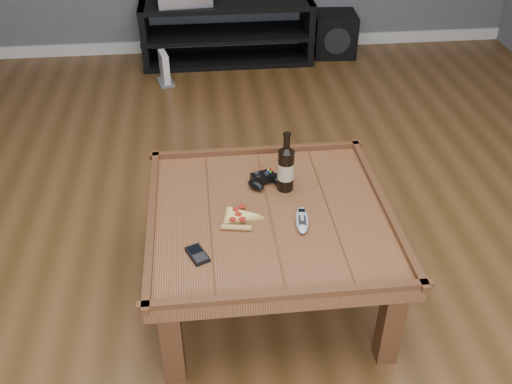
{
  "coord_description": "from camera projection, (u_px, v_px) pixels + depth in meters",
  "views": [
    {
      "loc": [
        -0.26,
        -1.86,
        1.89
      ],
      "look_at": [
        -0.05,
        0.06,
        0.52
      ],
      "focal_mm": 40.0,
      "sensor_mm": 36.0,
      "label": 1
    }
  ],
  "objects": [
    {
      "name": "game_controller",
      "position": [
        265.0,
        180.0,
        2.52
      ],
      "size": [
        0.17,
        0.14,
        0.05
      ],
      "rotation": [
        0.0,
        0.0,
        0.33
      ],
      "color": "black",
      "rests_on": "coffee_table"
    },
    {
      "name": "pizza_slice",
      "position": [
        238.0,
        218.0,
        2.32
      ],
      "size": [
        0.17,
        0.24,
        0.02
      ],
      "rotation": [
        0.0,
        0.0,
        -0.18
      ],
      "color": "#B0884C",
      "rests_on": "coffee_table"
    },
    {
      "name": "smartphone",
      "position": [
        197.0,
        254.0,
        2.14
      ],
      "size": [
        0.1,
        0.12,
        0.01
      ],
      "rotation": [
        0.0,
        0.0,
        0.41
      ],
      "color": "black",
      "rests_on": "coffee_table"
    },
    {
      "name": "game_console",
      "position": [
        165.0,
        69.0,
        4.41
      ],
      "size": [
        0.15,
        0.22,
        0.25
      ],
      "rotation": [
        0.0,
        0.0,
        0.22
      ],
      "color": "slate",
      "rests_on": "ground"
    },
    {
      "name": "media_console",
      "position": [
        227.0,
        32.0,
        4.71
      ],
      "size": [
        1.4,
        0.45,
        0.5
      ],
      "color": "black",
      "rests_on": "ground"
    },
    {
      "name": "ground",
      "position": [
        268.0,
        290.0,
        2.62
      ],
      "size": [
        6.0,
        6.0,
        0.0
      ],
      "primitive_type": "plane",
      "color": "#4A2F15",
      "rests_on": "ground"
    },
    {
      "name": "remote_control",
      "position": [
        302.0,
        220.0,
        2.3
      ],
      "size": [
        0.08,
        0.18,
        0.03
      ],
      "rotation": [
        0.0,
        0.0,
        -0.13
      ],
      "color": "#A2A6AF",
      "rests_on": "coffee_table"
    },
    {
      "name": "coffee_table",
      "position": [
        270.0,
        224.0,
        2.4
      ],
      "size": [
        1.03,
        1.03,
        0.48
      ],
      "color": "#4F2716",
      "rests_on": "ground"
    },
    {
      "name": "subwoofer",
      "position": [
        334.0,
        34.0,
        4.87
      ],
      "size": [
        0.37,
        0.37,
        0.35
      ],
      "rotation": [
        0.0,
        0.0,
        -0.07
      ],
      "color": "black",
      "rests_on": "ground"
    },
    {
      "name": "baseboard",
      "position": [
        226.0,
        44.0,
        5.02
      ],
      "size": [
        5.0,
        0.02,
        0.1
      ],
      "primitive_type": "cube",
      "color": "silver",
      "rests_on": "ground"
    },
    {
      "name": "beer_bottle",
      "position": [
        286.0,
        167.0,
        2.44
      ],
      "size": [
        0.07,
        0.07,
        0.28
      ],
      "color": "black",
      "rests_on": "coffee_table"
    }
  ]
}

